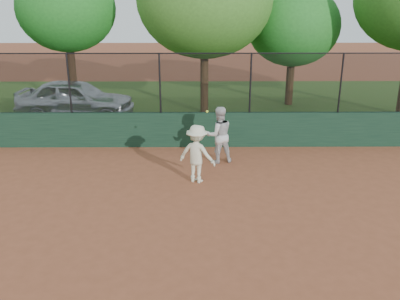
{
  "coord_description": "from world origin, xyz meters",
  "views": [
    {
      "loc": [
        0.72,
        -8.61,
        5.02
      ],
      "look_at": [
        0.8,
        2.2,
        1.2
      ],
      "focal_mm": 40.0,
      "sensor_mm": 36.0,
      "label": 1
    }
  ],
  "objects_px": {
    "parked_car": "(75,99)",
    "player_main": "(197,154)",
    "player_second": "(219,135)",
    "tree_3": "(294,26)",
    "tree_1": "(66,9)"
  },
  "relations": [
    {
      "from": "player_main",
      "to": "tree_1",
      "type": "relative_size",
      "value": 0.34
    },
    {
      "from": "tree_3",
      "to": "parked_car",
      "type": "bearing_deg",
      "value": -165.65
    },
    {
      "from": "player_second",
      "to": "player_main",
      "type": "height_order",
      "value": "player_main"
    },
    {
      "from": "player_second",
      "to": "player_main",
      "type": "bearing_deg",
      "value": 51.93
    },
    {
      "from": "tree_1",
      "to": "player_main",
      "type": "bearing_deg",
      "value": -57.12
    },
    {
      "from": "player_main",
      "to": "tree_3",
      "type": "xyz_separation_m",
      "value": [
        4.37,
        9.19,
        2.78
      ]
    },
    {
      "from": "player_second",
      "to": "parked_car",
      "type": "bearing_deg",
      "value": -56.7
    },
    {
      "from": "parked_car",
      "to": "player_main",
      "type": "height_order",
      "value": "player_main"
    },
    {
      "from": "parked_car",
      "to": "player_second",
      "type": "xyz_separation_m",
      "value": [
        5.77,
        -5.21,
        0.06
      ]
    },
    {
      "from": "parked_car",
      "to": "tree_1",
      "type": "distance_m",
      "value": 4.12
    },
    {
      "from": "parked_car",
      "to": "tree_1",
      "type": "height_order",
      "value": "tree_1"
    },
    {
      "from": "player_second",
      "to": "tree_1",
      "type": "xyz_separation_m",
      "value": [
        -6.36,
        7.24,
        3.47
      ]
    },
    {
      "from": "player_second",
      "to": "tree_3",
      "type": "bearing_deg",
      "value": -130.43
    },
    {
      "from": "parked_car",
      "to": "player_main",
      "type": "bearing_deg",
      "value": -137.79
    },
    {
      "from": "parked_car",
      "to": "player_main",
      "type": "xyz_separation_m",
      "value": [
        5.09,
        -6.77,
        -0.0
      ]
    }
  ]
}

